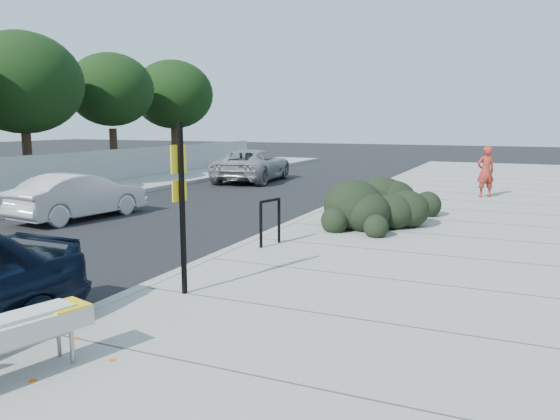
{
  "coord_description": "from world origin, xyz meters",
  "views": [
    {
      "loc": [
        5.33,
        -6.67,
        2.71
      ],
      "look_at": [
        1.05,
        2.99,
        1.0
      ],
      "focal_mm": 35.0,
      "sensor_mm": 36.0,
      "label": 1
    }
  ],
  "objects_px": {
    "sign_post": "(181,198)",
    "pedestrian": "(486,172)",
    "wagon_silver": "(80,196)",
    "suv_silver": "(253,165)",
    "bike_rack": "(270,217)"
  },
  "relations": [
    {
      "from": "sign_post",
      "to": "pedestrian",
      "type": "distance_m",
      "value": 13.67
    },
    {
      "from": "sign_post",
      "to": "wagon_silver",
      "type": "xyz_separation_m",
      "value": [
        -6.78,
        4.96,
        -0.96
      ]
    },
    {
      "from": "suv_silver",
      "to": "wagon_silver",
      "type": "bearing_deg",
      "value": 82.91
    },
    {
      "from": "bike_rack",
      "to": "pedestrian",
      "type": "bearing_deg",
      "value": 83.05
    },
    {
      "from": "suv_silver",
      "to": "pedestrian",
      "type": "height_order",
      "value": "pedestrian"
    },
    {
      "from": "suv_silver",
      "to": "pedestrian",
      "type": "xyz_separation_m",
      "value": [
        10.23,
        -2.58,
        0.3
      ]
    },
    {
      "from": "bike_rack",
      "to": "wagon_silver",
      "type": "xyz_separation_m",
      "value": [
        -6.6,
        1.46,
        -0.09
      ]
    },
    {
      "from": "bike_rack",
      "to": "sign_post",
      "type": "distance_m",
      "value": 3.61
    },
    {
      "from": "suv_silver",
      "to": "pedestrian",
      "type": "bearing_deg",
      "value": 158.76
    },
    {
      "from": "wagon_silver",
      "to": "bike_rack",
      "type": "bearing_deg",
      "value": 174.73
    },
    {
      "from": "wagon_silver",
      "to": "pedestrian",
      "type": "bearing_deg",
      "value": -133.84
    },
    {
      "from": "wagon_silver",
      "to": "pedestrian",
      "type": "xyz_separation_m",
      "value": [
        10.23,
        8.26,
        0.38
      ]
    },
    {
      "from": "sign_post",
      "to": "wagon_silver",
      "type": "height_order",
      "value": "sign_post"
    },
    {
      "from": "bike_rack",
      "to": "sign_post",
      "type": "height_order",
      "value": "sign_post"
    },
    {
      "from": "sign_post",
      "to": "suv_silver",
      "type": "xyz_separation_m",
      "value": [
        -6.78,
        15.8,
        -0.88
      ]
    }
  ]
}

